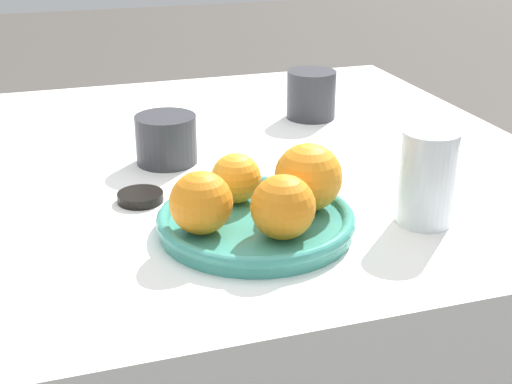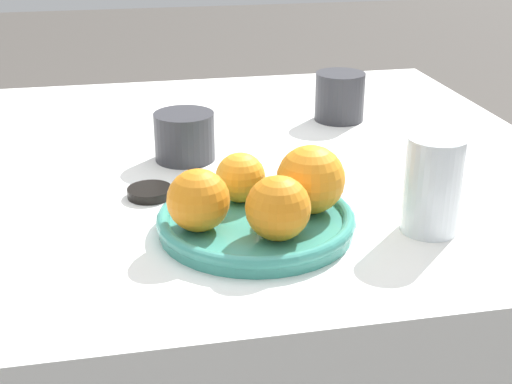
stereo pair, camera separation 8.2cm
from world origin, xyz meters
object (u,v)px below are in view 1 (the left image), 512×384
Objects in this scene: orange_0 at (236,178)px; orange_2 at (308,177)px; cup_0 at (166,139)px; orange_3 at (201,203)px; soy_dish at (140,197)px; orange_1 at (283,207)px; fruit_platter at (256,221)px; cup_1 at (311,95)px; water_glass at (427,178)px.

orange_2 is at bearing -31.76° from orange_0.
orange_3 is at bearing -92.74° from cup_0.
orange_0 is 0.14m from soy_dish.
orange_1 is 0.23m from soy_dish.
fruit_platter is at bearing 13.52° from orange_3.
orange_1 is 0.50m from cup_1.
orange_2 reaches higher than orange_0.
soy_dish is (-0.13, 0.18, -0.05)m from orange_1.
orange_3 is at bearing -131.06° from orange_0.
orange_0 is 0.09m from orange_2.
fruit_platter is 3.81× the size of orange_0.
orange_1 is at bearing -78.50° from orange_0.
water_glass reaches higher than orange_0.
cup_0 is (-0.06, 0.26, 0.02)m from fruit_platter.
water_glass is at bearing -27.41° from soy_dish.
water_glass is (0.27, -0.02, 0.00)m from orange_3.
orange_2 is 0.14m from orange_3.
orange_2 is at bearing -33.47° from soy_dish.
fruit_platter is 0.08m from orange_2.
orange_0 reaches higher than cup_0.
fruit_platter reaches higher than soy_dish.
orange_1 reaches higher than cup_0.
orange_3 is (-0.06, -0.07, 0.00)m from orange_0.
cup_1 is at bearing 64.77° from orange_1.
orange_0 is 0.69× the size of cup_0.
orange_3 is at bearing 175.54° from water_glass.
cup_1 is (0.30, 0.41, -0.01)m from orange_3.
cup_1 is (0.16, 0.39, -0.02)m from orange_2.
orange_3 is at bearing -125.51° from cup_1.
orange_3 is 1.20× the size of soy_dish.
orange_0 is 0.75× the size of orange_2.
cup_0 reaches higher than fruit_platter.
water_glass is (0.19, 0.02, 0.00)m from orange_1.
orange_3 reaches higher than soy_dish.
orange_3 reaches higher than cup_1.
orange_2 is (0.05, 0.06, 0.00)m from orange_1.
cup_0 reaches higher than soy_dish.
orange_0 is at bearing -34.64° from soy_dish.
water_glass is at bearing 5.52° from orange_1.
fruit_platter is at bearing 169.38° from water_glass.
cup_0 is (-0.07, 0.31, -0.02)m from orange_1.
orange_1 reaches higher than fruit_platter.
orange_0 is 0.09m from orange_3.
orange_2 reaches higher than orange_3.
soy_dish is at bearing 146.53° from orange_2.
soy_dish is at bearing -141.66° from cup_1.
water_glass reaches higher than orange_2.
orange_2 reaches higher than cup_0.
fruit_platter is 2.03× the size of water_glass.
orange_1 is 0.08m from orange_2.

